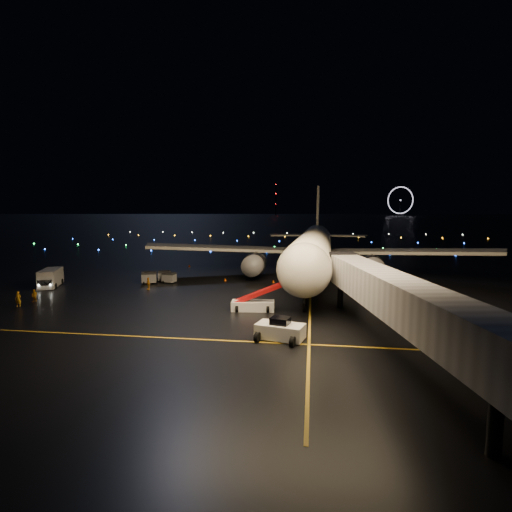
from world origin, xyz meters
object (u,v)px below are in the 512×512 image
object	(u,v)px
pushback_tug	(280,328)
baggage_cart_1	(169,278)
airliner	(314,228)
crew_b	(34,296)
belt_loader	(253,295)
baggage_cart_0	(165,276)
baggage_cart_2	(149,278)
service_truck	(51,278)
crew_c	(148,284)
crew_a	(18,299)

from	to	relation	value
pushback_tug	baggage_cart_1	distance (m)	31.79
pushback_tug	baggage_cart_1	size ratio (longest dim) A/B	2.19
airliner	baggage_cart_1	size ratio (longest dim) A/B	30.89
crew_b	baggage_cart_1	xyz separation A→B (m)	(12.12, 14.91, 0.01)
belt_loader	baggage_cart_0	distance (m)	23.57
baggage_cart_2	airliner	bearing A→B (deg)	5.90
belt_loader	baggage_cart_2	xyz separation A→B (m)	(-18.55, 14.16, -0.81)
airliner	baggage_cart_1	xyz separation A→B (m)	(-22.58, -10.75, -7.60)
pushback_tug	belt_loader	distance (m)	10.61
crew_b	belt_loader	bearing A→B (deg)	1.00
crew_b	baggage_cart_2	distance (m)	16.66
pushback_tug	service_truck	distance (m)	41.15
service_truck	crew_c	size ratio (longest dim) A/B	4.14
crew_a	crew_b	world-z (taller)	crew_a
airliner	crew_b	bearing A→B (deg)	-141.32
baggage_cart_2	crew_b	bearing A→B (deg)	-142.58
crew_c	baggage_cart_1	xyz separation A→B (m)	(1.16, 5.43, -0.06)
belt_loader	baggage_cart_2	size ratio (longest dim) A/B	3.28
service_truck	baggage_cart_2	world-z (taller)	service_truck
airliner	baggage_cart_2	world-z (taller)	airliner
service_truck	crew_c	distance (m)	15.40
crew_a	baggage_cart_0	world-z (taller)	crew_a
airliner	pushback_tug	xyz separation A→B (m)	(-2.97, -35.77, -7.41)
baggage_cart_1	belt_loader	bearing A→B (deg)	-34.13
crew_c	baggage_cart_2	xyz separation A→B (m)	(-1.72, 4.39, 0.06)
crew_b	airliner	bearing A→B (deg)	38.07
baggage_cart_0	service_truck	bearing A→B (deg)	-172.28
crew_a	baggage_cart_1	distance (m)	21.33
pushback_tug	crew_c	xyz separation A→B (m)	(-20.77, 19.60, -0.13)
pushback_tug	crew_b	xyz separation A→B (m)	(-31.73, 10.11, -0.20)
crew_a	baggage_cart_0	size ratio (longest dim) A/B	0.92
pushback_tug	baggage_cart_1	bearing A→B (deg)	142.31
crew_b	crew_c	size ratio (longest dim) A/B	0.92
crew_c	baggage_cart_2	size ratio (longest dim) A/B	0.80
airliner	pushback_tug	world-z (taller)	airliner
service_truck	pushback_tug	bearing A→B (deg)	-49.41
crew_c	baggage_cart_2	distance (m)	4.71
service_truck	baggage_cart_0	world-z (taller)	service_truck
airliner	crew_c	size ratio (longest dim) A/B	33.96
baggage_cart_2	baggage_cart_1	bearing A→B (deg)	0.89
pushback_tug	baggage_cart_0	size ratio (longest dim) A/B	2.12
crew_a	crew_b	bearing A→B (deg)	68.68
belt_loader	crew_a	distance (m)	28.14
service_truck	crew_b	bearing A→B (deg)	-85.93
crew_c	baggage_cart_1	bearing A→B (deg)	120.79
crew_a	crew_c	world-z (taller)	crew_a
airliner	baggage_cart_2	size ratio (longest dim) A/B	27.08
belt_loader	crew_c	world-z (taller)	belt_loader
crew_b	baggage_cart_0	xyz separation A→B (m)	(10.90, 16.13, 0.04)
crew_a	pushback_tug	bearing A→B (deg)	-28.84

